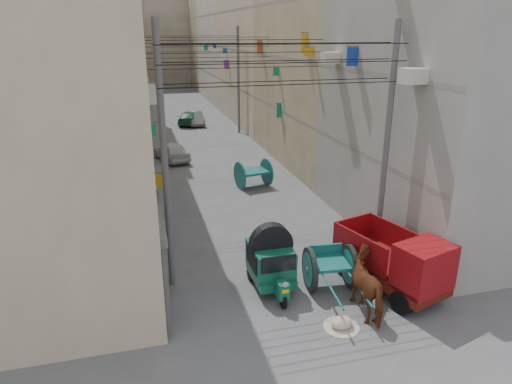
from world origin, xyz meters
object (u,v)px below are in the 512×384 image
object	(u,v)px
feed_sack	(342,322)
distant_car_white	(171,151)
horse	(371,285)
distant_car_grey	(196,118)
auto_rickshaw	(271,259)
tonga_cart	(330,267)
mini_truck	(400,266)
distant_car_green	(190,118)
second_cart	(253,173)

from	to	relation	value
feed_sack	distant_car_white	bearing A→B (deg)	99.15
horse	distant_car_grey	world-z (taller)	horse
auto_rickshaw	feed_sack	bearing A→B (deg)	-63.99
tonga_cart	mini_truck	size ratio (longest dim) A/B	0.82
horse	feed_sack	bearing A→B (deg)	25.37
distant_car_grey	distant_car_green	bearing A→B (deg)	141.99
second_cart	distant_car_grey	world-z (taller)	second_cart
auto_rickshaw	feed_sack	xyz separation A→B (m)	(1.27, -2.50, -0.81)
mini_truck	horse	bearing A→B (deg)	-170.83
tonga_cart	distant_car_green	bearing A→B (deg)	97.66
mini_truck	distant_car_grey	xyz separation A→B (m)	(-2.33, 28.37, -0.40)
feed_sack	distant_car_white	xyz separation A→B (m)	(-2.97, 18.42, 0.44)
horse	distant_car_grey	xyz separation A→B (m)	(-1.05, 28.97, -0.30)
tonga_cart	horse	world-z (taller)	horse
second_cart	mini_truck	bearing A→B (deg)	-92.05
feed_sack	distant_car_grey	size ratio (longest dim) A/B	0.18
auto_rickshaw	horse	size ratio (longest dim) A/B	1.15
mini_truck	distant_car_green	xyz separation A→B (m)	(-2.79, 28.74, -0.40)
second_cart	horse	xyz separation A→B (m)	(0.43, -11.63, 0.10)
tonga_cart	distant_car_white	size ratio (longest dim) A/B	0.91
mini_truck	second_cart	xyz separation A→B (m)	(-1.71, 11.03, -0.20)
auto_rickshaw	tonga_cart	size ratio (longest dim) A/B	0.74
tonga_cart	distant_car_white	xyz separation A→B (m)	(-3.46, 16.43, -0.13)
auto_rickshaw	distant_car_grey	xyz separation A→B (m)	(1.32, 26.97, -0.41)
distant_car_green	tonga_cart	bearing A→B (deg)	109.94
feed_sack	distant_car_white	size ratio (longest dim) A/B	0.18
distant_car_white	distant_car_green	bearing A→B (deg)	-118.71
mini_truck	second_cart	bearing A→B (deg)	82.72
auto_rickshaw	second_cart	bearing A→B (deg)	77.76
auto_rickshaw	distant_car_white	bearing A→B (deg)	95.23
second_cart	horse	world-z (taller)	horse
feed_sack	distant_car_grey	xyz separation A→B (m)	(0.05, 29.47, 0.41)
tonga_cart	feed_sack	distance (m)	2.13
second_cart	feed_sack	world-z (taller)	second_cart
auto_rickshaw	mini_truck	world-z (taller)	mini_truck
feed_sack	distant_car_grey	world-z (taller)	distant_car_grey
mini_truck	distant_car_white	xyz separation A→B (m)	(-5.34, 17.32, -0.36)
mini_truck	distant_car_grey	world-z (taller)	mini_truck
tonga_cart	mini_truck	distance (m)	2.09
horse	tonga_cart	bearing A→B (deg)	-67.10
distant_car_grey	distant_car_white	bearing A→B (deg)	-104.84
distant_car_grey	feed_sack	bearing A→B (deg)	-89.67
distant_car_white	distant_car_grey	size ratio (longest dim) A/B	1.02
distant_car_grey	tonga_cart	bearing A→B (deg)	-88.64
mini_truck	distant_car_white	world-z (taller)	mini_truck
tonga_cart	feed_sack	xyz separation A→B (m)	(-0.50, -1.99, -0.57)
distant_car_green	mini_truck	bearing A→B (deg)	113.62
mini_truck	distant_car_white	size ratio (longest dim) A/B	1.11
distant_car_white	distant_car_green	distance (m)	11.70
tonga_cart	horse	size ratio (longest dim) A/B	1.56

